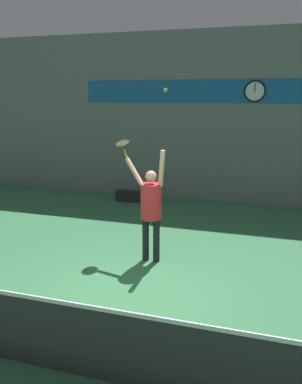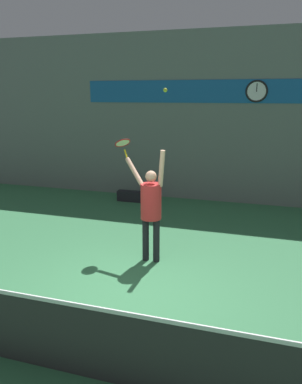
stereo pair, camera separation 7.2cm
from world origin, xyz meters
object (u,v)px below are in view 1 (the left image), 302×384
at_px(equipment_bag, 129,196).
at_px(tennis_racket, 123,144).
at_px(tennis_ball, 165,90).
at_px(tennis_player, 151,205).
at_px(water_bottle, 127,196).
at_px(scoreboard_clock, 255,91).

bearing_deg(equipment_bag, tennis_racket, -72.08).
bearing_deg(tennis_ball, tennis_racket, 149.94).
relative_size(tennis_player, water_bottle, 7.46).
relative_size(scoreboard_clock, tennis_player, 0.28).
bearing_deg(tennis_player, tennis_ball, -23.12).
height_order(tennis_player, equipment_bag, tennis_player).
bearing_deg(tennis_racket, equipment_bag, 107.92).
relative_size(tennis_racket, tennis_ball, 6.11).
relative_size(tennis_ball, water_bottle, 0.24).
xyz_separation_m(tennis_racket, water_bottle, (-1.18, 3.45, -2.10)).
height_order(tennis_player, tennis_ball, tennis_ball).
xyz_separation_m(tennis_ball, water_bottle, (-2.21, 4.05, -3.14)).
relative_size(tennis_racket, equipment_bag, 0.52).
bearing_deg(tennis_player, scoreboard_clock, 70.24).
bearing_deg(tennis_ball, equipment_bag, 118.05).
relative_size(scoreboard_clock, tennis_ball, 8.68).
bearing_deg(scoreboard_clock, tennis_ball, -105.99).
bearing_deg(water_bottle, tennis_ball, -61.33).
distance_m(tennis_racket, equipment_bag, 4.14).
height_order(scoreboard_clock, tennis_ball, scoreboard_clock).
distance_m(tennis_ball, equipment_bag, 5.50).
bearing_deg(scoreboard_clock, tennis_player, -109.76).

